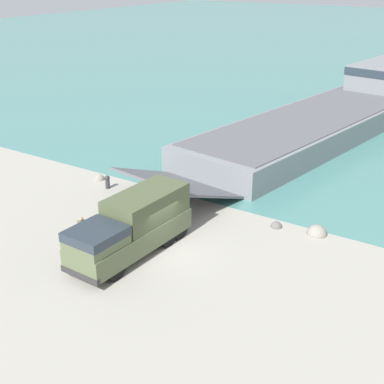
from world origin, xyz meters
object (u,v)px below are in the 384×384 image
Objects in this scene: soldier_on_ramp at (82,229)px; mooring_bollard at (107,181)px; military_truck at (132,226)px; landing_craft at (347,107)px.

soldier_on_ramp is 8.22m from mooring_bollard.
military_truck reaches higher than mooring_bollard.
soldier_on_ramp is at bearing -89.12° from landing_craft.
landing_craft is 32.62m from soldier_on_ramp.
landing_craft is 31.58m from military_truck.
mooring_bollard is (-4.36, 6.95, -0.48)m from soldier_on_ramp.
landing_craft is 25.09× the size of soldier_on_ramp.
mooring_bollard is (-7.24, 6.14, -1.13)m from military_truck.
landing_craft is 5.57× the size of military_truck.
landing_craft reaches higher than mooring_bollard.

